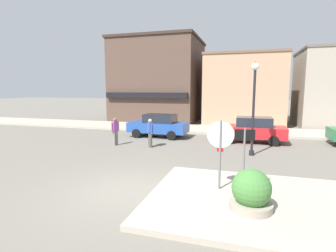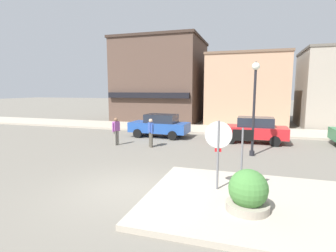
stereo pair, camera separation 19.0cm
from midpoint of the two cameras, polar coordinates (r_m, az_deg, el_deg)
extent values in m
plane|color=#6B665B|center=(8.79, -9.19, -13.72)|extent=(160.00, 160.00, 0.00)
cube|color=#A89E8C|center=(8.09, 19.14, -15.47)|extent=(6.40, 4.80, 0.15)
cube|color=#A89E8C|center=(21.18, 6.59, -0.66)|extent=(80.00, 4.00, 0.15)
cylinder|color=slate|center=(8.25, 10.59, -6.78)|extent=(0.07, 0.07, 2.30)
cylinder|color=red|center=(8.12, 10.73, -1.83)|extent=(0.76, 0.08, 0.76)
cylinder|color=white|center=(8.11, 10.72, -1.84)|extent=(0.82, 0.08, 0.82)
cube|color=red|center=(8.21, 10.64, -5.13)|extent=(0.20, 0.03, 0.11)
cylinder|color=slate|center=(8.29, 15.52, -7.59)|extent=(0.06, 0.06, 2.10)
cube|color=black|center=(8.12, 15.74, -1.92)|extent=(0.60, 0.07, 0.34)
cube|color=white|center=(8.13, 15.74, -1.91)|extent=(0.54, 0.06, 0.29)
cube|color=black|center=(8.14, 15.74, -1.90)|extent=(0.34, 0.04, 0.08)
cylinder|color=gray|center=(7.39, 16.78, -16.82)|extent=(1.10, 1.10, 0.35)
sphere|color=#427A38|center=(7.18, 16.96, -12.82)|extent=(1.00, 1.00, 1.00)
cylinder|color=black|center=(13.30, 17.67, 2.71)|extent=(0.12, 0.12, 4.20)
cylinder|color=black|center=(13.61, 17.32, -5.62)|extent=(0.24, 0.24, 0.24)
sphere|color=white|center=(13.29, 18.08, 12.23)|extent=(0.36, 0.36, 0.36)
cone|color=black|center=(13.31, 18.11, 12.84)|extent=(0.32, 0.32, 0.18)
cube|color=#234C9E|center=(17.93, -2.47, -0.26)|extent=(4.07, 1.87, 0.66)
cube|color=#1E232D|center=(17.79, -2.03, 1.67)|extent=(2.14, 1.48, 0.56)
cylinder|color=black|center=(17.71, -7.21, -1.62)|extent=(0.61, 0.21, 0.60)
cylinder|color=black|center=(19.23, -4.98, -0.83)|extent=(0.61, 0.21, 0.60)
cylinder|color=black|center=(16.78, 0.42, -2.10)|extent=(0.61, 0.21, 0.60)
cylinder|color=black|center=(18.37, 2.11, -1.22)|extent=(0.61, 0.21, 0.60)
cube|color=red|center=(16.84, 17.36, -1.15)|extent=(4.02, 1.75, 0.66)
cube|color=#1E232D|center=(16.76, 17.96, 0.89)|extent=(2.10, 1.42, 0.56)
cylinder|color=black|center=(16.11, 12.88, -2.72)|extent=(0.60, 0.19, 0.60)
cylinder|color=black|center=(17.78, 13.32, -1.74)|extent=(0.60, 0.19, 0.60)
cylinder|color=black|center=(16.12, 21.72, -3.08)|extent=(0.60, 0.19, 0.60)
cylinder|color=black|center=(17.79, 21.31, -2.07)|extent=(0.60, 0.19, 0.60)
cylinder|color=#4C473D|center=(14.71, -4.14, -3.06)|extent=(0.16, 0.16, 0.85)
cylinder|color=#4C473D|center=(14.88, -4.36, -2.93)|extent=(0.16, 0.16, 0.85)
cube|color=#3351A8|center=(14.68, -4.28, -0.33)|extent=(0.40, 0.42, 0.54)
sphere|color=tan|center=(14.63, -4.29, 1.14)|extent=(0.22, 0.22, 0.22)
cylinder|color=#3351A8|center=(14.47, -3.99, -0.65)|extent=(0.13, 0.13, 0.52)
cylinder|color=#3351A8|center=(14.90, -4.55, -0.40)|extent=(0.13, 0.13, 0.52)
cylinder|color=gray|center=(15.62, -11.44, -2.54)|extent=(0.16, 0.16, 0.85)
cylinder|color=gray|center=(15.51, -11.96, -2.63)|extent=(0.16, 0.16, 0.85)
cube|color=#994C99|center=(15.45, -11.77, -0.06)|extent=(0.34, 0.42, 0.54)
sphere|color=brown|center=(15.41, -11.81, 1.34)|extent=(0.22, 0.22, 0.22)
cylinder|color=#994C99|center=(15.61, -11.11, -0.15)|extent=(0.12, 0.12, 0.52)
cylinder|color=#994C99|center=(15.32, -12.43, -0.33)|extent=(0.12, 0.12, 0.52)
cube|color=brown|center=(27.99, -2.10, 9.59)|extent=(8.29, 7.75, 8.05)
cube|color=black|center=(24.20, -5.16, 6.68)|extent=(7.88, 0.40, 0.50)
cube|color=#352721|center=(28.41, -2.15, 17.98)|extent=(8.54, 7.98, 0.24)
cube|color=tan|center=(26.52, 16.01, 7.35)|extent=(6.91, 7.82, 6.17)
cube|color=brown|center=(26.69, 16.28, 14.20)|extent=(7.04, 7.98, 0.20)
cube|color=#9E9384|center=(27.09, 32.20, 6.74)|extent=(5.78, 6.33, 6.45)
camera|label=1|loc=(0.09, -90.44, -0.06)|focal=28.00mm
camera|label=2|loc=(0.09, 89.56, 0.06)|focal=28.00mm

